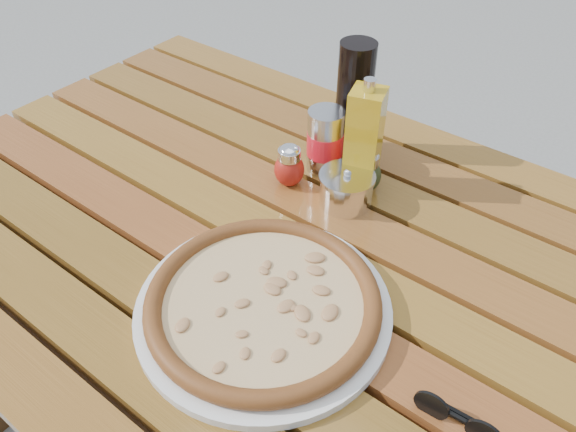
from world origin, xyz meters
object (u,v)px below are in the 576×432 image
Objects in this scene: table at (281,269)px; sunglasses at (458,419)px; parmesan_tin at (346,189)px; olive_oil_cruet at (364,140)px; pizza at (263,301)px; soda_can at (325,141)px; dark_bottle at (354,100)px; plate at (263,309)px; pepper_shaker at (289,166)px; oregano_shaker at (366,172)px.

table is 0.40m from sunglasses.
sunglasses is at bearing -38.99° from parmesan_tin.
olive_oil_cruet reaches higher than parmesan_tin.
pizza is 3.53× the size of soda_can.
table is at bearing -81.01° from dark_bottle.
plate reaches higher than table.
pizza is 5.16× the size of pepper_shaker.
pizza is 1.92× the size of dark_bottle.
plate is at bearing 178.05° from sunglasses.
pizza is at bearing -68.98° from soda_can.
olive_oil_cruet reaches higher than soda_can.
plate is 4.39× the size of pepper_shaker.
oregano_shaker is (-0.03, 0.33, 0.02)m from pizza.
table is at bearing -75.37° from soda_can.
olive_oil_cruet is (0.10, 0.07, 0.06)m from pepper_shaker.
olive_oil_cruet reaches higher than sunglasses.
parmesan_tin reaches higher than pizza.
table is 0.26m from olive_oil_cruet.
pepper_shaker is 0.75× the size of sunglasses.
sunglasses is (0.34, -0.32, -0.08)m from olive_oil_cruet.
parmesan_tin is at bearing -83.52° from olive_oil_cruet.
parmesan_tin is at bearing 98.52° from plate.
pepper_shaker is at bearing -171.95° from parmesan_tin.
oregano_shaker reaches higher than parmesan_tin.
table is at bearing -104.82° from parmesan_tin.
table is 0.33m from dark_bottle.
oregano_shaker is 0.10m from soda_can.
soda_can reaches higher than sunglasses.
dark_bottle reaches higher than pizza.
dark_bottle is (-0.12, 0.41, 0.10)m from plate.
pepper_shaker is at bearing -145.72° from olive_oil_cruet.
parmesan_tin is at bearing 75.18° from table.
soda_can is 0.57× the size of olive_oil_cruet.
dark_bottle is at bearing 132.14° from sunglasses.
plate is 0.29m from sunglasses.
dark_bottle is 0.09m from soda_can.
sunglasses is at bearing -43.81° from olive_oil_cruet.
plate is 3.28× the size of sunglasses.
dark_bottle reaches higher than sunglasses.
soda_can is at bearing 111.02° from pizza.
sunglasses reaches higher than pizza.
soda_can is (-0.13, 0.33, 0.04)m from pizza.
table is 3.31× the size of pizza.
pepper_shaker is 0.68× the size of parmesan_tin.
parmesan_tin is (0.09, -0.06, -0.03)m from soda_can.
dark_bottle is (-0.09, 0.08, 0.07)m from oregano_shaker.
plate is 0.33m from oregano_shaker.
oregano_shaker is at bearing 30.42° from pepper_shaker.
oregano_shaker is 0.05m from parmesan_tin.
parmesan_tin is (-0.04, 0.27, 0.01)m from pizza.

